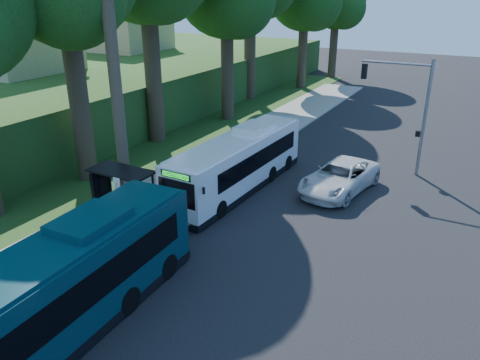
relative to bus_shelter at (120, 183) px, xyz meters
The scene contains 12 objects.
ground 8.00m from the bus_shelter, 21.51° to the left, with size 140.00×140.00×0.00m, color black.
sidewalk 3.35m from the bus_shelter, 90.90° to the left, with size 4.50×70.00×0.12m, color gray.
red_curb 3.07m from the bus_shelter, 26.83° to the right, with size 0.25×30.00×0.13m, color maroon.
grass_verge 9.90m from the bus_shelter, 126.16° to the left, with size 8.00×70.00×0.06m, color #234719.
bus_shelter is the anchor object (origin of this frame).
stop_sign_pole 2.85m from the bus_shelter, 49.08° to the right, with size 0.35×0.06×3.17m.
traffic_signal_pole 17.15m from the bus_shelter, 49.36° to the left, with size 4.10×0.30×7.00m.
hillside_backdrop 26.18m from the bus_shelter, 136.68° to the left, with size 24.00×60.00×8.80m.
tree_5 43.55m from the bus_shelter, 94.21° to the left, with size 7.35×7.00×12.86m.
white_bus 6.79m from the bus_shelter, 59.37° to the left, with size 2.80×11.26×3.33m.
teal_bus 8.90m from the bus_shelter, 61.51° to the right, with size 3.06×12.18×3.60m.
pickup 11.92m from the bus_shelter, 43.62° to the left, with size 2.75×5.96×1.66m, color silver.
Camera 1 is at (7.99, -18.66, 10.67)m, focal length 35.00 mm.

